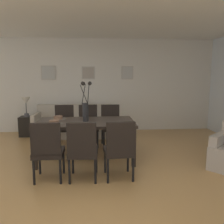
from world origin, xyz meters
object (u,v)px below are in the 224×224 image
Objects in this scene: dining_chair_near_left at (48,148)px; bowl_near_left at (54,122)px; dining_chair_far_left at (83,148)px; bowl_near_right at (58,117)px; sofa at (75,125)px; centerpiece_vase at (85,106)px; table_lamp at (26,102)px; side_table at (27,126)px; dining_chair_mid_left at (119,147)px; dining_chair_mid_right at (111,123)px; dining_chair_far_right at (88,123)px; dining_chair_near_right at (64,124)px; framed_picture_left at (48,73)px; framed_picture_right at (127,73)px; dining_table at (86,125)px; framed_picture_center at (88,73)px.

dining_chair_near_left reaches higher than bowl_near_left.
bowl_near_right is (-0.53, 1.13, 0.27)m from dining_chair_far_left.
bowl_near_right is 1.69m from sofa.
centerpiece_vase is 2.48m from table_lamp.
table_lamp is (-1.61, 2.78, 0.38)m from dining_chair_far_left.
table_lamp reaches higher than side_table.
sofa is (-0.91, 2.73, -0.23)m from dining_chair_mid_left.
centerpiece_vase is at bearing -120.71° from dining_chair_mid_right.
dining_chair_near_left and dining_chair_mid_left have the same top height.
bowl_near_right reaches higher than side_table.
dining_chair_far_right is 1.30m from bowl_near_left.
sofa is at bearing 101.55° from centerpiece_vase.
dining_chair_far_left is 1.25× the size of centerpiece_vase.
bowl_near_right is (-0.02, -0.70, 0.27)m from dining_chair_near_right.
dining_chair_mid_right is (-0.01, 1.80, 0.00)m from dining_chair_mid_left.
dining_chair_far_left reaches higher than bowl_near_right.
bowl_near_right is at bearing 157.87° from centerpiece_vase.
framed_picture_left is at bearing 117.02° from dining_chair_mid_left.
side_table is (-1.08, 2.09, -0.52)m from bowl_near_left.
dining_chair_far_right is (0.54, -0.00, 0.00)m from dining_chair_near_right.
dining_chair_mid_right is 1.91m from framed_picture_right.
framed_picture_left is (0.52, 0.44, 1.40)m from side_table.
dining_table is 3.46× the size of side_table.
centerpiece_vase is at bearing 55.35° from dining_table.
dining_chair_mid_right is (0.51, -0.03, 0.00)m from dining_chair_far_right.
framed_picture_left is (-0.58, 1.38, 1.15)m from dining_chair_near_right.
dining_chair_far_right is at bearing 88.76° from dining_table.
centerpiece_vase reaches higher than dining_chair_mid_left.
bowl_near_right is at bearing 115.01° from dining_chair_far_left.
dining_table is at bearing 89.20° from dining_chair_far_left.
framed_picture_left is at bearing 139.18° from dining_chair_mid_right.
sofa reaches higher than dining_table.
dining_table is 1.96× the size of dining_chair_far_left.
dining_chair_mid_left is (0.52, -1.83, 0.00)m from dining_chair_far_right.
table_lamp is at bearing 111.57° from dining_chair_near_left.
framed_picture_left is at bearing 108.67° from dining_chair_far_left.
side_table is 1.56m from framed_picture_left.
dining_chair_far_right is at bearing 51.46° from bowl_near_right.
dining_table is at bearing -78.48° from sofa.
dining_chair_mid_left is (1.06, -1.83, 0.00)m from dining_chair_near_right.
sofa is 3.93× the size of side_table.
dining_chair_near_left is at bearing -89.07° from bowl_near_left.
framed_picture_right reaches higher than sofa.
dining_chair_mid_right is 1.77× the size of side_table.
framed_picture_center is 1.10m from framed_picture_right.
dining_chair_mid_left is at bearing -32.36° from bowl_near_left.
centerpiece_vase is (0.53, 0.89, 0.51)m from dining_chair_near_left.
bowl_near_right is (0.00, 0.44, 0.00)m from bowl_near_left.
centerpiece_vase is 2.01m from sofa.
sofa is at bearing -33.51° from framed_picture_left.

